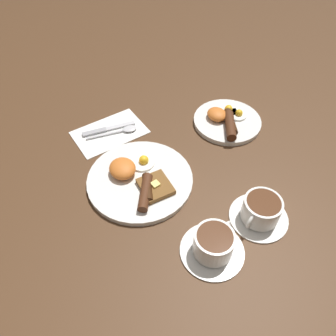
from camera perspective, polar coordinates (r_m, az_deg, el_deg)
The scene contains 8 objects.
ground_plane at distance 0.90m, azimuth -4.86°, elevation -2.36°, with size 3.00×3.00×0.00m, color #4C301C.
breakfast_plate_near at distance 0.89m, azimuth -5.01°, elevation -1.91°, with size 0.29×0.29×0.05m.
breakfast_plate_far at distance 1.07m, azimuth 10.21°, elevation 8.18°, with size 0.22×0.22×0.05m.
teacup_near at distance 0.76m, azimuth 7.93°, elevation -13.08°, with size 0.15×0.15×0.07m.
teacup_far at distance 0.83m, azimuth 15.82°, elevation -7.23°, with size 0.15×0.15×0.07m.
napkin at distance 1.05m, azimuth -9.98°, elevation 6.22°, with size 0.14×0.22×0.01m, color white.
knife at distance 1.05m, azimuth -10.78°, elevation 6.64°, with size 0.04×0.17×0.01m.
spoon at distance 1.04m, azimuth -7.65°, elevation 6.59°, with size 0.05×0.16×0.01m.
Camera 1 is at (0.54, -0.20, 0.69)m, focal length 35.00 mm.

